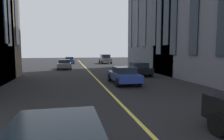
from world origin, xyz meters
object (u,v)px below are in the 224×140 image
at_px(car_blue_trailing, 124,75).
at_px(car_black_near, 138,69).
at_px(car_grey_far, 64,64).
at_px(car_grey_mid, 105,59).
at_px(car_blue_parked_b, 69,60).

bearing_deg(car_blue_trailing, car_black_near, -31.38).
bearing_deg(car_black_near, car_grey_far, 41.56).
distance_m(car_black_near, car_grey_mid, 20.23).
bearing_deg(car_blue_trailing, car_grey_far, 19.33).
relative_size(car_blue_parked_b, car_grey_mid, 0.94).
distance_m(car_blue_trailing, car_grey_mid, 25.49).
xyz_separation_m(car_grey_far, car_blue_parked_b, (12.33, -0.74, 0.00)).
bearing_deg(car_blue_trailing, car_grey_mid, -6.98).
relative_size(car_blue_trailing, car_blue_parked_b, 1.00).
bearing_deg(car_grey_mid, car_black_near, -180.00).
bearing_deg(car_blue_parked_b, car_grey_far, 176.58).
bearing_deg(car_blue_parked_b, car_black_near, -161.12).
height_order(car_black_near, car_grey_far, same).
bearing_deg(car_grey_far, car_grey_mid, -35.95).
height_order(car_black_near, car_blue_parked_b, same).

